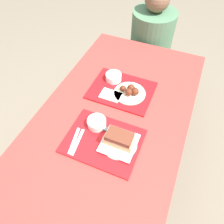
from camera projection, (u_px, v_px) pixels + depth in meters
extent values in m
plane|color=#706656|center=(110.00, 172.00, 1.86)|extent=(12.00, 12.00, 0.00)
cube|color=maroon|center=(110.00, 124.00, 1.32)|extent=(0.89, 1.73, 0.04)
cylinder|color=maroon|center=(105.00, 74.00, 2.15)|extent=(0.07, 0.07, 0.68)
cylinder|color=maroon|center=(183.00, 96.00, 1.96)|extent=(0.07, 0.07, 0.68)
cube|color=maroon|center=(152.00, 61.00, 2.18)|extent=(0.84, 0.28, 0.04)
cylinder|color=maroon|center=(118.00, 68.00, 2.43)|extent=(0.06, 0.06, 0.39)
cylinder|color=maroon|center=(183.00, 86.00, 2.26)|extent=(0.06, 0.06, 0.39)
cube|color=#B21419|center=(103.00, 141.00, 1.21)|extent=(0.41, 0.32, 0.01)
cube|color=#B21419|center=(122.00, 90.00, 1.46)|extent=(0.41, 0.32, 0.01)
cylinder|color=white|center=(97.00, 123.00, 1.25)|extent=(0.11, 0.11, 0.05)
cylinder|color=beige|center=(97.00, 121.00, 1.24)|extent=(0.10, 0.10, 0.01)
cylinder|color=beige|center=(119.00, 144.00, 1.19)|extent=(0.20, 0.20, 0.01)
cube|color=silver|center=(119.00, 143.00, 1.18)|extent=(0.19, 0.19, 0.01)
cube|color=#DBB275|center=(119.00, 140.00, 1.16)|extent=(0.15, 0.08, 0.05)
cube|color=brown|center=(119.00, 136.00, 1.13)|extent=(0.14, 0.08, 0.03)
cube|color=white|center=(74.00, 141.00, 1.20)|extent=(0.05, 0.17, 0.00)
cube|color=white|center=(78.00, 142.00, 1.20)|extent=(0.04, 0.17, 0.00)
cube|color=#3F3F47|center=(105.00, 129.00, 1.25)|extent=(0.04, 0.03, 0.01)
cylinder|color=white|center=(114.00, 77.00, 1.50)|extent=(0.11, 0.11, 0.05)
cylinder|color=beige|center=(114.00, 75.00, 1.48)|extent=(0.10, 0.10, 0.01)
cylinder|color=beige|center=(130.00, 93.00, 1.43)|extent=(0.21, 0.21, 0.01)
sphere|color=#562314|center=(135.00, 92.00, 1.40)|extent=(0.05, 0.05, 0.05)
sphere|color=#562314|center=(131.00, 88.00, 1.42)|extent=(0.05, 0.05, 0.05)
sphere|color=#562314|center=(123.00, 88.00, 1.42)|extent=(0.04, 0.04, 0.04)
sphere|color=#562314|center=(129.00, 92.00, 1.40)|extent=(0.05, 0.05, 0.05)
cube|color=white|center=(111.00, 95.00, 1.42)|extent=(0.13, 0.09, 0.01)
cylinder|color=#477051|center=(152.00, 37.00, 2.00)|extent=(0.38, 0.38, 0.47)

